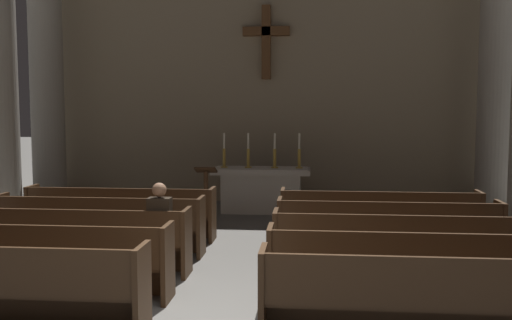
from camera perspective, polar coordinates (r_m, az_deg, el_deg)
name	(u,v)px	position (r m, az deg, el deg)	size (l,w,h in m)	color
pew_left_row_2	(36,260)	(7.67, -21.13, -9.25)	(3.39, 0.50, 0.95)	#422B19
pew_left_row_3	(71,240)	(8.61, -17.94, -7.60)	(3.39, 0.50, 0.95)	#422B19
pew_left_row_4	(99,225)	(9.58, -15.40, -6.26)	(3.39, 0.50, 0.95)	#422B19
pew_left_row_5	(121,213)	(10.56, -13.35, -5.15)	(3.39, 0.50, 0.95)	#422B19
pew_right_row_1	(432,300)	(5.99, 17.17, -13.17)	(3.39, 0.50, 0.95)	#422B19
pew_right_row_2	(413,269)	(7.00, 15.37, -10.47)	(3.39, 0.50, 0.95)	#422B19
pew_right_row_3	(399,247)	(8.02, 14.04, -8.44)	(3.39, 0.50, 0.95)	#422B19
pew_right_row_4	(388,230)	(9.05, 13.02, -6.87)	(3.39, 0.50, 0.95)	#422B19
pew_right_row_5	(379,217)	(10.08, 12.21, -5.62)	(3.39, 0.50, 0.95)	#422B19
column_left_fourth	(46,70)	(14.74, -20.19, 8.46)	(1.18, 1.18, 6.72)	#9E998E
column_right_fourth	(497,67)	(13.95, 22.91, 8.58)	(1.18, 1.18, 6.72)	#9E998E
altar	(261,189)	(12.95, 0.54, -2.88)	(2.20, 0.90, 1.01)	#BCB7AD
candlestick_outer_left	(224,156)	(12.97, -3.20, 0.38)	(0.16, 0.16, 0.78)	#B79338
candlestick_inner_left	(248,156)	(12.89, -0.78, 0.36)	(0.16, 0.16, 0.78)	#B79338
candlestick_inner_right	(275,157)	(12.84, 1.88, 0.34)	(0.16, 0.16, 0.78)	#B79338
candlestick_outer_right	(299,157)	(12.82, 4.33, 0.32)	(0.16, 0.16, 0.78)	#B79338
apse_with_cross	(267,58)	(14.48, 1.10, 10.14)	(11.70, 0.46, 7.20)	gray
lectern	(206,195)	(11.91, -5.01, -3.53)	(0.44, 0.36, 1.15)	#422B19
lone_worshipper	(161,226)	(8.18, -9.43, -6.54)	(0.32, 0.43, 1.32)	#26262B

